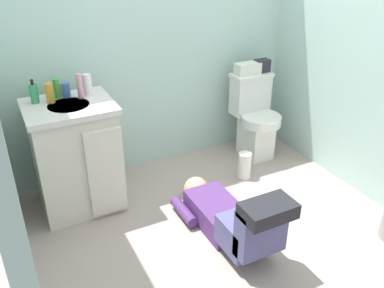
{
  "coord_description": "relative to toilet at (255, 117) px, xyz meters",
  "views": [
    {
      "loc": [
        -1.22,
        -2.07,
        1.89
      ],
      "look_at": [
        0.01,
        0.37,
        0.45
      ],
      "focal_mm": 38.8,
      "sensor_mm": 36.0,
      "label": 1
    }
  ],
  "objects": [
    {
      "name": "paper_towel_roll",
      "position": [
        -0.3,
        -0.32,
        -0.25
      ],
      "size": [
        0.11,
        0.11,
        0.23
      ],
      "primitive_type": "cylinder",
      "color": "white",
      "rests_on": "ground_plane"
    },
    {
      "name": "toilet",
      "position": [
        0.0,
        0.0,
        0.0
      ],
      "size": [
        0.36,
        0.46,
        0.75
      ],
      "color": "white",
      "rests_on": "ground_plane"
    },
    {
      "name": "bottle_green",
      "position": [
        -1.65,
        0.07,
        0.52
      ],
      "size": [
        0.05,
        0.05,
        0.14
      ],
      "primitive_type": "cylinder",
      "color": "green",
      "rests_on": "vanity_cabinet"
    },
    {
      "name": "bottle_pink",
      "position": [
        -1.5,
        -0.0,
        0.54
      ],
      "size": [
        0.04,
        0.04,
        0.18
      ],
      "primitive_type": "cylinder",
      "color": "pink",
      "rests_on": "vanity_cabinet"
    },
    {
      "name": "bottle_blue",
      "position": [
        -1.59,
        0.06,
        0.51
      ],
      "size": [
        0.06,
        0.06,
        0.11
      ],
      "primitive_type": "cylinder",
      "color": "#456CB9",
      "rests_on": "vanity_cabinet"
    },
    {
      "name": "ground_plane",
      "position": [
        -0.82,
        -0.72,
        -0.39
      ],
      "size": [
        2.95,
        3.02,
        0.04
      ],
      "primitive_type": "cube",
      "color": "#A49389"
    },
    {
      "name": "bottle_amber",
      "position": [
        -1.71,
        0.01,
        0.52
      ],
      "size": [
        0.06,
        0.06,
        0.14
      ],
      "primitive_type": "cylinder",
      "color": "gold",
      "rests_on": "vanity_cabinet"
    },
    {
      "name": "person_plumber",
      "position": [
        -0.82,
        -0.94,
        -0.19
      ],
      "size": [
        0.39,
        1.06,
        0.52
      ],
      "color": "#512D6B",
      "rests_on": "ground_plane"
    },
    {
      "name": "bottle_white",
      "position": [
        -1.44,
        0.02,
        0.53
      ],
      "size": [
        0.06,
        0.06,
        0.16
      ],
      "primitive_type": "cylinder",
      "color": "silver",
      "rests_on": "vanity_cabinet"
    },
    {
      "name": "vanity_cabinet",
      "position": [
        -1.61,
        -0.08,
        0.05
      ],
      "size": [
        0.6,
        0.53,
        0.82
      ],
      "color": "beige",
      "rests_on": "ground_plane"
    },
    {
      "name": "wall_right",
      "position": [
        0.44,
        -0.72,
        0.83
      ],
      "size": [
        0.08,
        2.02,
        2.4
      ],
      "primitive_type": "cube",
      "color": "#ABCCC3",
      "rests_on": "ground_plane"
    },
    {
      "name": "toiletry_bag",
      "position": [
        0.1,
        0.09,
        0.44
      ],
      "size": [
        0.12,
        0.09,
        0.11
      ],
      "primitive_type": "cube",
      "color": "#26262D",
      "rests_on": "toilet"
    },
    {
      "name": "wall_back",
      "position": [
        -0.82,
        0.33,
        0.83
      ],
      "size": [
        2.61,
        0.08,
        2.4
      ],
      "primitive_type": "cube",
      "color": "#ABCCC3",
      "rests_on": "ground_plane"
    },
    {
      "name": "faucet",
      "position": [
        -1.61,
        0.07,
        0.5
      ],
      "size": [
        0.02,
        0.02,
        0.1
      ],
      "primitive_type": "cylinder",
      "color": "silver",
      "rests_on": "vanity_cabinet"
    },
    {
      "name": "soap_dispenser",
      "position": [
        -1.8,
        0.05,
        0.52
      ],
      "size": [
        0.06,
        0.06,
        0.17
      ],
      "color": "#34995D",
      "rests_on": "vanity_cabinet"
    },
    {
      "name": "tissue_box",
      "position": [
        -0.05,
        0.09,
        0.43
      ],
      "size": [
        0.22,
        0.11,
        0.1
      ],
      "primitive_type": "cube",
      "color": "silver",
      "rests_on": "toilet"
    }
  ]
}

